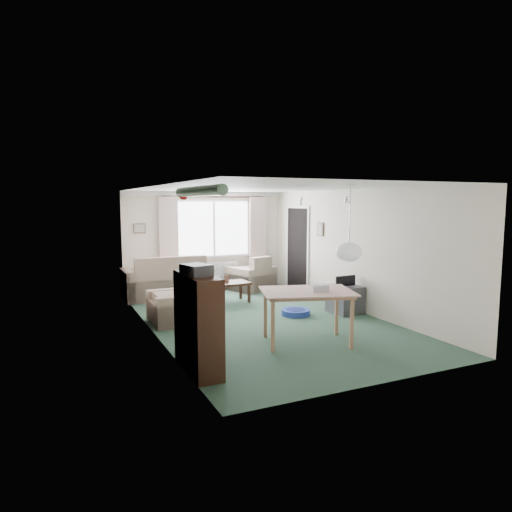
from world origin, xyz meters
name	(u,v)px	position (x,y,z in m)	size (l,w,h in m)	color
ground	(263,320)	(0.00, 0.00, 0.00)	(6.50, 6.50, 0.00)	#2D4B3A
window	(214,229)	(0.20, 3.23, 1.50)	(1.80, 0.03, 1.30)	white
curtain_rod	(214,197)	(0.20, 3.15, 2.27)	(2.60, 0.03, 0.03)	black
curtain_left	(169,240)	(-0.95, 3.13, 1.27)	(0.45, 0.08, 2.00)	beige
curtain_right	(258,237)	(1.35, 3.13, 1.27)	(0.45, 0.08, 2.00)	beige
radiator	(215,273)	(0.20, 3.19, 0.40)	(1.20, 0.10, 0.55)	white
doorway	(298,250)	(1.99, 2.20, 1.00)	(0.03, 0.95, 2.00)	black
pendant_lamp	(349,252)	(0.20, -2.30, 1.48)	(0.36, 0.36, 0.36)	white
tinsel_garland	(198,191)	(-1.92, -2.30, 2.28)	(1.60, 1.60, 0.12)	#196626
bauble_cluster_a	(301,199)	(1.30, 0.90, 2.22)	(0.20, 0.20, 0.20)	silver
bauble_cluster_b	(347,198)	(1.60, -0.30, 2.22)	(0.20, 0.20, 0.20)	silver
wall_picture_back	(139,228)	(-1.60, 3.23, 1.55)	(0.28, 0.03, 0.22)	brown
wall_picture_right	(320,229)	(1.98, 1.20, 1.55)	(0.03, 0.24, 0.30)	brown
sofa	(167,276)	(-1.10, 2.75, 0.48)	(1.93, 1.02, 0.97)	beige
armchair_corner	(251,273)	(0.97, 2.73, 0.42)	(0.94, 0.89, 0.84)	beige
armchair_left	(175,300)	(-1.50, 0.52, 0.40)	(0.90, 0.85, 0.80)	beige
coffee_table	(226,292)	(-0.09, 1.64, 0.22)	(0.97, 0.54, 0.44)	black
photo_frame	(227,278)	(-0.06, 1.68, 0.52)	(0.12, 0.02, 0.16)	brown
bookshelf	(198,323)	(-1.84, -1.94, 0.63)	(0.34, 1.03, 1.26)	black
hifi_box	(196,270)	(-1.88, -2.04, 1.33)	(0.28, 0.35, 0.14)	#3A393F
houseplant	(201,312)	(-1.65, -1.49, 0.65)	(0.56, 0.56, 1.31)	#204F1B
dining_table	(307,317)	(0.03, -1.50, 0.40)	(1.27, 0.85, 0.80)	tan
gift_box	(319,288)	(0.18, -1.61, 0.86)	(0.25, 0.18, 0.12)	silver
tv_cube	(345,299)	(1.70, -0.17, 0.27)	(0.53, 0.59, 0.53)	#393A3F
pet_bed	(296,312)	(0.73, 0.06, 0.05)	(0.55, 0.55, 0.11)	navy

